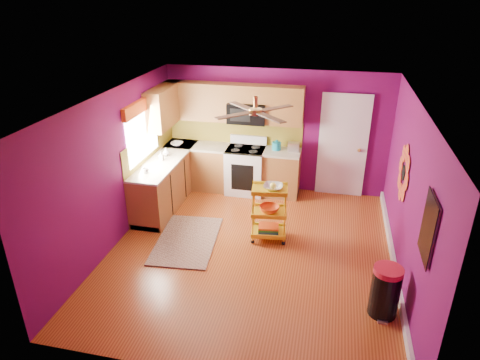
# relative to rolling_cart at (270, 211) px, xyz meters

# --- Properties ---
(ground) EXTENTS (5.00, 5.00, 0.00)m
(ground) POSITION_rel_rolling_cart_xyz_m (-0.22, -0.45, -0.54)
(ground) COLOR maroon
(ground) RESTS_ON ground
(room_envelope) EXTENTS (4.54, 5.04, 2.52)m
(room_envelope) POSITION_rel_rolling_cart_xyz_m (-0.19, -0.45, 1.09)
(room_envelope) COLOR #630B51
(room_envelope) RESTS_ON ground
(lower_cabinets) EXTENTS (2.81, 2.31, 0.94)m
(lower_cabinets) POSITION_rel_rolling_cart_xyz_m (-1.57, 1.37, -0.11)
(lower_cabinets) COLOR brown
(lower_cabinets) RESTS_ON ground
(electric_range) EXTENTS (0.76, 0.66, 1.13)m
(electric_range) POSITION_rel_rolling_cart_xyz_m (-0.77, 1.73, -0.06)
(electric_range) COLOR white
(electric_range) RESTS_ON ground
(upper_cabinetry) EXTENTS (2.80, 2.30, 1.26)m
(upper_cabinetry) POSITION_rel_rolling_cart_xyz_m (-1.46, 1.73, 1.26)
(upper_cabinetry) COLOR brown
(upper_cabinetry) RESTS_ON ground
(left_window) EXTENTS (0.08, 1.35, 1.08)m
(left_window) POSITION_rel_rolling_cart_xyz_m (-2.44, 0.60, 1.20)
(left_window) COLOR white
(left_window) RESTS_ON ground
(panel_door) EXTENTS (0.95, 0.11, 2.15)m
(panel_door) POSITION_rel_rolling_cart_xyz_m (1.13, 2.02, 0.49)
(panel_door) COLOR white
(panel_door) RESTS_ON ground
(right_wall_art) EXTENTS (0.04, 2.74, 1.04)m
(right_wall_art) POSITION_rel_rolling_cart_xyz_m (2.01, -0.79, 0.90)
(right_wall_art) COLOR black
(right_wall_art) RESTS_ON ground
(ceiling_fan) EXTENTS (1.01, 1.01, 0.26)m
(ceiling_fan) POSITION_rel_rolling_cart_xyz_m (-0.22, -0.25, 1.75)
(ceiling_fan) COLOR #BF8C3F
(ceiling_fan) RESTS_ON ground
(shag_rug) EXTENTS (1.10, 1.66, 0.02)m
(shag_rug) POSITION_rel_rolling_cart_xyz_m (-1.34, -0.38, -0.53)
(shag_rug) COLOR black
(shag_rug) RESTS_ON ground
(rolling_cart) EXTENTS (0.63, 0.49, 1.05)m
(rolling_cart) POSITION_rel_rolling_cart_xyz_m (0.00, 0.00, 0.00)
(rolling_cart) COLOR gold
(rolling_cart) RESTS_ON ground
(trash_can) EXTENTS (0.39, 0.42, 0.72)m
(trash_can) POSITION_rel_rolling_cart_xyz_m (1.74, -1.49, -0.18)
(trash_can) COLOR black
(trash_can) RESTS_ON ground
(teal_kettle) EXTENTS (0.18, 0.18, 0.21)m
(teal_kettle) POSITION_rel_rolling_cart_xyz_m (-0.16, 1.81, 0.48)
(teal_kettle) COLOR teal
(teal_kettle) RESTS_ON lower_cabinets
(toaster) EXTENTS (0.22, 0.15, 0.18)m
(toaster) POSITION_rel_rolling_cart_xyz_m (0.18, 1.81, 0.49)
(toaster) COLOR beige
(toaster) RESTS_ON lower_cabinets
(soap_bottle_a) EXTENTS (0.08, 0.08, 0.17)m
(soap_bottle_a) POSITION_rel_rolling_cart_xyz_m (-2.19, 0.78, 0.49)
(soap_bottle_a) COLOR #EA3F72
(soap_bottle_a) RESTS_ON lower_cabinets
(soap_bottle_b) EXTENTS (0.13, 0.13, 0.16)m
(soap_bottle_b) POSITION_rel_rolling_cart_xyz_m (-2.19, 1.02, 0.48)
(soap_bottle_b) COLOR white
(soap_bottle_b) RESTS_ON lower_cabinets
(counter_dish) EXTENTS (0.25, 0.25, 0.06)m
(counter_dish) POSITION_rel_rolling_cart_xyz_m (-2.20, 1.64, 0.43)
(counter_dish) COLOR white
(counter_dish) RESTS_ON lower_cabinets
(counter_cup) EXTENTS (0.11, 0.11, 0.09)m
(counter_cup) POSITION_rel_rolling_cart_xyz_m (-2.24, 0.17, 0.45)
(counter_cup) COLOR white
(counter_cup) RESTS_ON lower_cabinets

